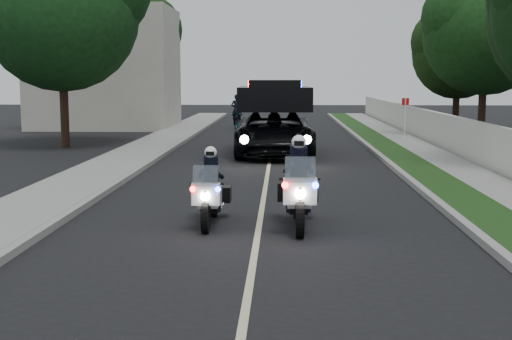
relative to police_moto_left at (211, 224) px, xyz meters
The scene contains 19 objects.
ground 1.02m from the police_moto_left, 12.34° to the left, with size 120.00×120.00×0.00m, color black.
curb_right 11.42m from the police_moto_left, 63.47° to the left, with size 0.20×60.00×0.15m, color gray.
grass_verge 11.75m from the police_moto_left, 60.42° to the left, with size 1.20×60.00×0.16m, color #193814.
sidewalk_right 12.44m from the police_moto_left, 55.21° to the left, with size 1.40×60.00×0.16m, color gray.
property_wall 13.06m from the police_moto_left, 51.59° to the left, with size 0.22×60.00×1.50m, color beige.
curb_left 10.68m from the police_moto_left, 106.87° to the left, with size 0.20×60.00×0.15m, color gray.
sidewalk_left 11.05m from the police_moto_left, 112.34° to the left, with size 2.00×60.00×0.16m, color gray.
building_far 27.94m from the police_moto_left, 108.94° to the left, with size 8.00×6.00×7.00m, color #A8A396.
lane_marking 10.27m from the police_moto_left, 84.41° to the left, with size 0.12×50.00×0.01m, color #BFB78C.
police_moto_left is the anchor object (origin of this frame).
police_moto_right 1.80m from the police_moto_left, ahead, with size 0.76×2.18×1.85m, color silver, non-canonical shape.
police_suv 12.59m from the police_moto_left, 84.80° to the left, with size 2.95×6.36×3.09m, color black.
bicycle 26.07m from the police_moto_left, 92.73° to the left, with size 0.60×1.71×0.90m, color black.
cyclist 26.07m from the police_moto_left, 92.73° to the left, with size 0.65×0.43×1.81m, color black.
sign_post 18.67m from the police_moto_left, 67.97° to the left, with size 0.33×0.33×2.12m, color #AE280C, non-canonical shape.
tree_right_d 22.43m from the police_moto_left, 60.43° to the left, with size 5.89×5.89×9.81m, color #173F15, non-canonical shape.
tree_right_e 26.58m from the police_moto_left, 65.54° to the left, with size 4.99×4.99×8.32m, color #193611, non-canonical shape.
tree_left_near 16.99m from the police_moto_left, 117.62° to the left, with size 6.60×6.60×10.99m, color #143D16, non-canonical shape.
tree_left_far 30.24m from the police_moto_left, 105.70° to the left, with size 5.75×5.75×9.59m, color black, non-canonical shape.
Camera 1 is at (0.47, -13.70, 2.99)m, focal length 47.30 mm.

